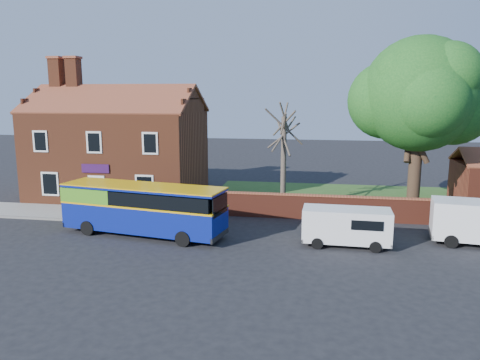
# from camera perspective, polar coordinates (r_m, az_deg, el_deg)

# --- Properties ---
(ground) EXTENTS (120.00, 120.00, 0.00)m
(ground) POSITION_cam_1_polar(r_m,az_deg,el_deg) (24.85, -10.07, -8.11)
(ground) COLOR black
(ground) RESTS_ON ground
(pavement) EXTENTS (18.00, 3.50, 0.12)m
(pavement) POSITION_cam_1_polar(r_m,az_deg,el_deg) (32.67, -18.30, -3.87)
(pavement) COLOR gray
(pavement) RESTS_ON ground
(kerb) EXTENTS (18.00, 0.15, 0.14)m
(kerb) POSITION_cam_1_polar(r_m,az_deg,el_deg) (31.19, -19.80, -4.61)
(kerb) COLOR slate
(kerb) RESTS_ON ground
(grass_strip) EXTENTS (26.00, 12.00, 0.04)m
(grass_strip) POSITION_cam_1_polar(r_m,az_deg,el_deg) (36.32, 17.15, -2.46)
(grass_strip) COLOR #426B28
(grass_strip) RESTS_ON ground
(shop_building) EXTENTS (12.30, 8.13, 10.50)m
(shop_building) POSITION_cam_1_polar(r_m,az_deg,el_deg) (37.16, -14.50, 3.27)
(shop_building) COLOR brown
(shop_building) RESTS_ON ground
(boundary_wall) EXTENTS (22.00, 0.38, 1.60)m
(boundary_wall) POSITION_cam_1_polar(r_m,az_deg,el_deg) (30.36, 18.65, -3.50)
(boundary_wall) COLOR maroon
(boundary_wall) RESTS_ON ground
(bus) EXTENTS (9.60, 3.94, 2.85)m
(bus) POSITION_cam_1_polar(r_m,az_deg,el_deg) (26.86, -12.24, -3.18)
(bus) COLOR navy
(bus) RESTS_ON ground
(van_near) EXTENTS (4.56, 2.00, 1.98)m
(van_near) POSITION_cam_1_polar(r_m,az_deg,el_deg) (25.08, 12.87, -5.40)
(van_near) COLOR white
(van_near) RESTS_ON ground
(large_tree) EXTENTS (9.50, 7.52, 11.59)m
(large_tree) POSITION_cam_1_polar(r_m,az_deg,el_deg) (33.44, 21.15, 9.32)
(large_tree) COLOR black
(large_tree) RESTS_ON ground
(bare_tree) EXTENTS (2.60, 3.10, 6.94)m
(bare_tree) POSITION_cam_1_polar(r_m,az_deg,el_deg) (31.80, 5.33, 2.67)
(bare_tree) COLOR #4C4238
(bare_tree) RESTS_ON ground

